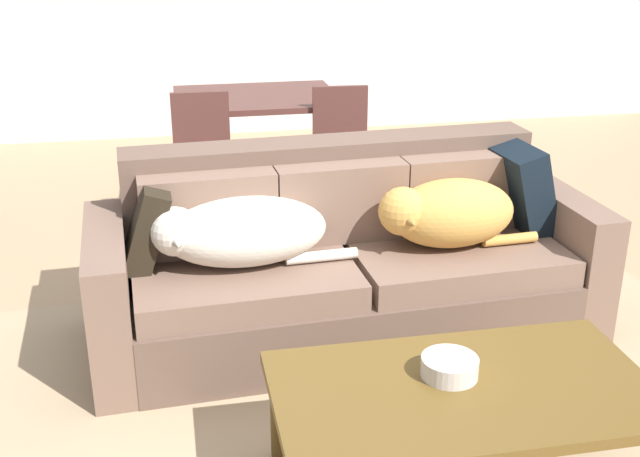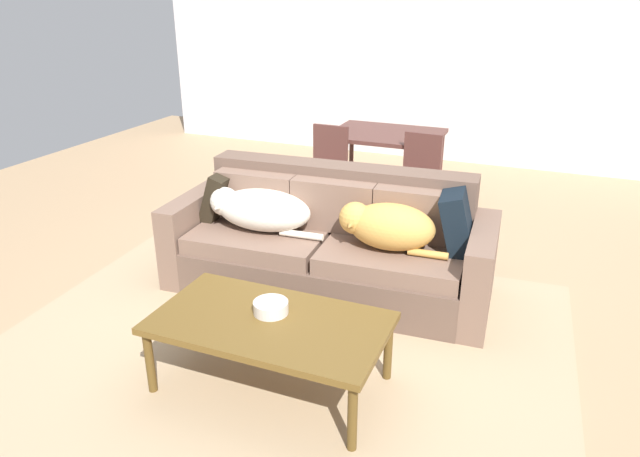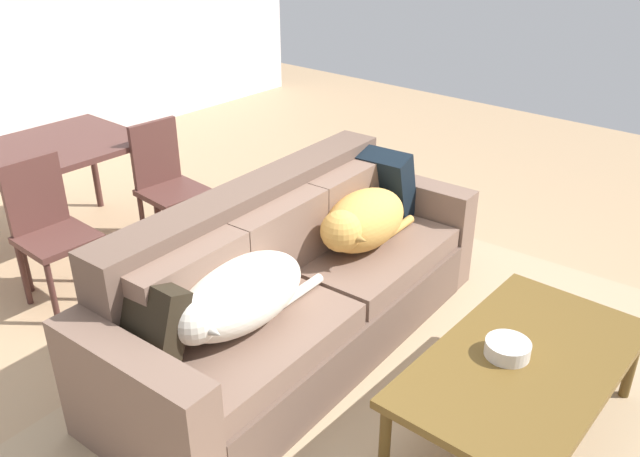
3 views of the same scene
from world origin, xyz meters
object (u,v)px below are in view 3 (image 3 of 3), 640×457
Objects in this scene: couch at (292,289)px; dog_on_right_cushion at (362,222)px; coffee_table at (524,366)px; bowl_on_coffee_table at (508,349)px; dining_table at (53,156)px; dining_chair_near_left at (49,226)px; dining_chair_near_right at (167,181)px; throw_pillow_by_left_arm at (145,322)px; throw_pillow_by_right_arm at (378,183)px; dog_on_left_cushion at (237,297)px.

couch is 3.12× the size of dog_on_right_cushion.
coffee_table is at bearing -109.08° from dog_on_right_cushion.
dining_table is at bearing 95.01° from bowl_on_coffee_table.
coffee_table is 6.54× the size of bowl_on_coffee_table.
bowl_on_coffee_table is at bearing -74.30° from dining_chair_near_left.
dining_chair_near_left is 1.01× the size of dining_chair_near_right.
coffee_table is (1.05, -1.26, -0.23)m from throw_pillow_by_left_arm.
bowl_on_coffee_table is 2.68m from dining_chair_near_left.
dining_table reaches higher than coffee_table.
dog_on_right_cushion is 1.85m from dining_chair_near_left.
throw_pillow_by_right_arm reaches higher than dog_on_right_cushion.
throw_pillow_by_right_arm is 2.22m from dining_table.
dining_chair_near_left reaches higher than bowl_on_coffee_table.
dining_table is at bearing 77.93° from dog_on_left_cushion.
throw_pillow_by_left_arm is 1.83m from throw_pillow_by_right_arm.
dog_on_right_cushion reaches higher than bowl_on_coffee_table.
throw_pillow_by_left_arm is at bearing -102.47° from dining_chair_near_left.
dining_chair_near_left is at bearing -172.83° from dining_chair_near_right.
couch reaches higher than coffee_table.
dining_chair_near_left reaches higher than coffee_table.
dog_on_right_cushion is 0.87× the size of dining_chair_near_left.
throw_pillow_by_left_arm is at bearing 129.95° from coffee_table.
dog_on_left_cushion is 4.62× the size of bowl_on_coffee_table.
dining_chair_near_left reaches higher than dining_table.
dining_table is at bearing 91.76° from couch.
couch reaches higher than dining_table.
throw_pillow_by_left_arm is 1.45m from dining_chair_near_left.
throw_pillow_by_right_arm is 0.48× the size of dining_chair_near_left.
coffee_table is 0.11m from bowl_on_coffee_table.
couch is 0.96m from throw_pillow_by_left_arm.
dining_chair_near_left is at bearing 105.05° from bowl_on_coffee_table.
dining_chair_near_left is at bearing -123.39° from dining_table.
throw_pillow_by_left_arm is at bearing 158.53° from dog_on_left_cushion.
dog_on_right_cushion is 1.58m from dining_chair_near_right.
dog_on_left_cushion is (-0.51, -0.14, 0.26)m from couch.
coffee_table is at bearing -119.87° from throw_pillow_by_right_arm.
coffee_table is at bearing -89.96° from dining_chair_near_right.
throw_pillow_by_left_arm is 0.30× the size of coffee_table.
dog_on_left_cushion is 1.55m from dining_chair_near_left.
dog_on_right_cushion is (0.97, 0.02, 0.01)m from dog_on_left_cushion.
dining_chair_near_right is (0.90, 0.05, -0.01)m from dining_chair_near_left.
dining_table is (0.34, 2.17, 0.06)m from dog_on_left_cushion.
dining_chair_near_left reaches higher than dining_chair_near_right.
dining_table is at bearing 69.97° from throw_pillow_by_left_arm.
couch is 1.53m from dining_chair_near_left.
throw_pillow_by_left_arm reaches higher than bowl_on_coffee_table.
coffee_table is at bearing -87.18° from couch.
dog_on_right_cushion is at bearing -54.69° from dining_chair_near_left.
dining_chair_near_right is at bearing 74.72° from couch.
couch reaches higher than dining_chair_near_right.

